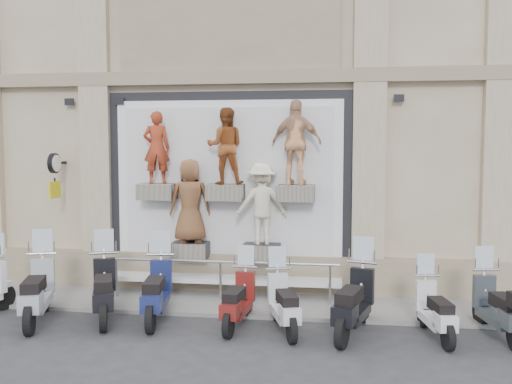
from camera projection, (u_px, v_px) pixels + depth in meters
ground at (198, 334)px, 10.11m from camera, size 90.00×90.00×0.00m
sidewalk at (222, 301)px, 12.18m from camera, size 16.00×2.20×0.08m
building at (254, 54)px, 16.53m from camera, size 14.00×8.60×12.00m
shop_vitrine at (232, 188)px, 12.60m from camera, size 5.60×0.97×4.30m
guard_rail at (220, 282)px, 12.05m from camera, size 5.06×0.10×0.93m
clock_sign_bracket at (55, 170)px, 12.86m from camera, size 0.10×0.80×1.02m
scooter_c at (37, 279)px, 10.73m from camera, size 1.23×2.16×1.69m
scooter_d at (104, 277)px, 10.90m from camera, size 1.31×2.13×1.67m
scooter_e at (156, 279)px, 10.83m from camera, size 0.90×2.09×1.64m
scooter_f at (238, 289)px, 10.47m from camera, size 0.68×1.80×1.43m
scooter_g at (284, 292)px, 10.22m from camera, size 1.03×1.86×1.45m
scooter_h at (354, 289)px, 10.02m from camera, size 1.14×2.14×1.67m
scooter_i at (436, 299)px, 9.87m from camera, size 0.78×1.76×1.38m
scooter_j at (498, 295)px, 9.88m from camera, size 0.86×1.93×1.51m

